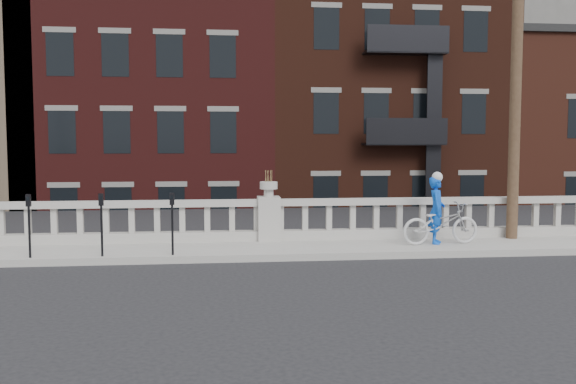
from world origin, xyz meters
The scene contains 11 objects.
ground centered at (0.00, 0.00, 0.00)m, with size 120.00×120.00×0.00m, color black.
sidewalk centered at (0.00, 3.00, 0.07)m, with size 32.00×2.20×0.15m, color gray.
balustrade centered at (0.00, 3.95, 0.64)m, with size 28.00×0.34×1.03m.
planter_pedestal centered at (0.00, 3.95, 0.83)m, with size 0.55×0.55×1.76m.
lower_level centered at (0.56, 23.04, 2.63)m, with size 80.00×44.00×20.80m.
utility_pole centered at (6.20, 3.60, 5.24)m, with size 1.60×0.28×10.00m.
parking_meter_a centered at (-5.25, 2.15, 1.00)m, with size 0.10×0.09×1.36m.
parking_meter_b centered at (-3.75, 2.15, 1.00)m, with size 0.10×0.09×1.36m.
parking_meter_c centered at (-2.25, 2.15, 1.00)m, with size 0.10×0.09×1.36m.
bicycle centered at (4.06, 2.91, 0.65)m, with size 0.67×1.92×1.01m, color beige.
cyclist centered at (4.00, 3.02, 0.97)m, with size 0.60×0.39×1.63m, color blue.
Camera 1 is at (-1.30, -11.88, 2.65)m, focal length 40.00 mm.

